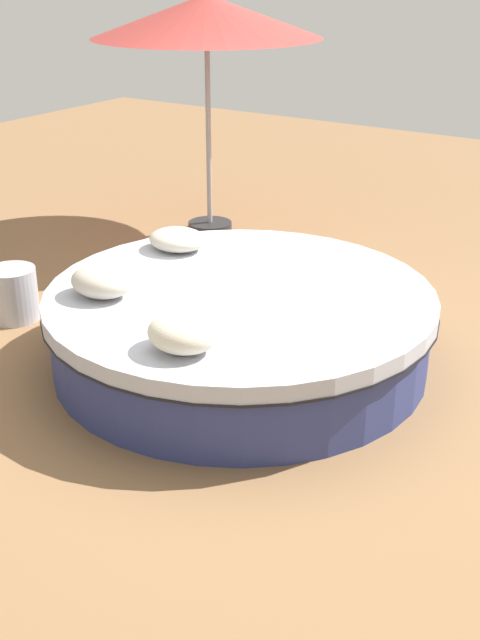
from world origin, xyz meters
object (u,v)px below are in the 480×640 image
at_px(throw_pillow_0, 177,239).
at_px(side_table, 13,294).
at_px(throw_pillow_2, 183,333).
at_px(round_bed, 240,326).
at_px(patio_umbrella, 207,18).
at_px(throw_pillow_1, 102,281).

relative_size(throw_pillow_0, side_table, 1.09).
height_order(throw_pillow_2, side_table, throw_pillow_2).
distance_m(round_bed, patio_umbrella, 3.39).
height_order(throw_pillow_1, throw_pillow_2, throw_pillow_2).
bearing_deg(patio_umbrella, round_bed, -50.55).
bearing_deg(throw_pillow_2, throw_pillow_1, 159.80).
bearing_deg(round_bed, patio_umbrella, 129.45).
distance_m(throw_pillow_1, throw_pillow_2, 0.97).
height_order(throw_pillow_0, side_table, throw_pillow_0).
xyz_separation_m(round_bed, patio_umbrella, (-1.85, 2.25, 1.75)).
bearing_deg(side_table, round_bed, 10.82).
distance_m(throw_pillow_0, throw_pillow_2, 1.69).
height_order(patio_umbrella, side_table, patio_umbrella).
height_order(round_bed, throw_pillow_0, throw_pillow_0).
xyz_separation_m(round_bed, throw_pillow_2, (0.21, -0.89, 0.36)).
xyz_separation_m(throw_pillow_0, throw_pillow_2, (1.05, -1.32, 0.02)).
distance_m(round_bed, throw_pillow_1, 0.97).
height_order(throw_pillow_0, patio_umbrella, patio_umbrella).
xyz_separation_m(throw_pillow_1, side_table, (-1.13, 0.20, -0.42)).
distance_m(throw_pillow_0, patio_umbrella, 2.51).
height_order(round_bed, throw_pillow_1, throw_pillow_1).
bearing_deg(throw_pillow_1, throw_pillow_2, -20.20).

